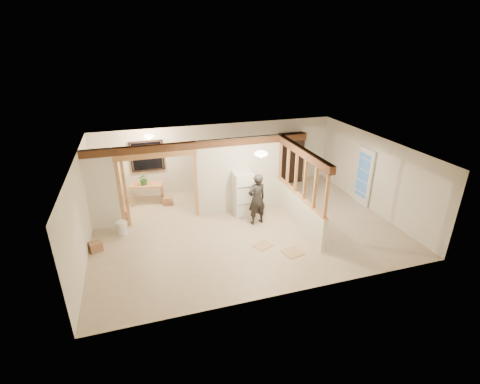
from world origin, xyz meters
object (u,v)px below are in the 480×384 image
object	(u,v)px
refrigerator	(243,194)
shop_vac	(102,210)
work_table	(147,193)
woman	(257,199)
bookshelf	(290,158)

from	to	relation	value
refrigerator	shop_vac	world-z (taller)	refrigerator
refrigerator	shop_vac	distance (m)	4.51
work_table	shop_vac	bearing A→B (deg)	-134.09
refrigerator	woman	xyz separation A→B (m)	(0.21, -0.75, 0.10)
shop_vac	woman	bearing A→B (deg)	-19.28
refrigerator	bookshelf	world-z (taller)	bookshelf
shop_vac	work_table	bearing A→B (deg)	33.91
bookshelf	woman	bearing A→B (deg)	-130.02
woman	work_table	size ratio (longest dim) A/B	1.50
work_table	woman	bearing A→B (deg)	-27.27
shop_vac	bookshelf	xyz separation A→B (m)	(7.07, 1.29, 0.66)
refrigerator	bookshelf	size ratio (longest dim) A/B	0.72
refrigerator	work_table	bearing A→B (deg)	148.07
shop_vac	refrigerator	bearing A→B (deg)	-11.13
work_table	shop_vac	xyz separation A→B (m)	(-1.45, -0.98, -0.00)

